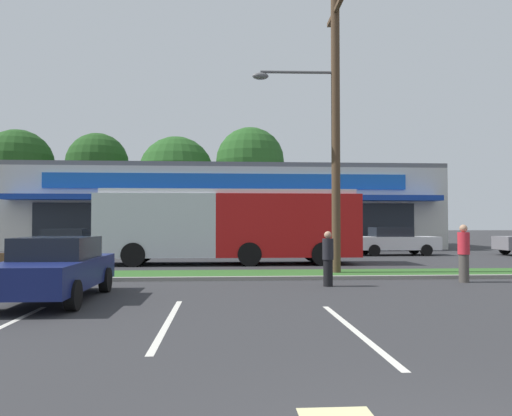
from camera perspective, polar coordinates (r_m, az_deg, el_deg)
grass_median at (r=17.28m, az=2.46°, el=-7.51°), size 56.00×2.20×0.12m
curb_lip at (r=16.08m, az=2.93°, el=-7.94°), size 56.00×0.24×0.12m
parking_stripe_1 at (r=9.54m, az=-9.91°, el=-12.57°), size 0.12×4.80×0.01m
parking_stripe_2 at (r=8.84m, az=11.10°, el=-13.43°), size 0.12×4.80×0.01m
storefront_building at (r=38.36m, az=-3.28°, el=-0.02°), size 29.88×11.84×5.87m
tree_far_left at (r=52.86m, az=-25.38°, el=4.47°), size 6.61×6.61×10.67m
tree_left at (r=50.87m, az=-17.53°, el=4.75°), size 5.93×5.93×10.46m
tree_mid_left at (r=47.73m, az=-9.02°, el=3.83°), size 6.99×6.99×9.91m
tree_mid at (r=46.05m, az=-0.66°, el=5.27°), size 6.21×6.21×10.53m
utility_pole at (r=17.77m, az=8.54°, el=9.37°), size 3.03×2.40×9.74m
city_bus at (r=22.21m, az=-3.10°, el=-1.82°), size 11.35×2.68×3.25m
car_0 at (r=28.55m, az=-21.07°, el=-3.69°), size 4.67×1.96×1.50m
car_3 at (r=29.37m, az=15.35°, el=-3.62°), size 4.68×1.99×1.57m
car_4 at (r=12.72m, az=-21.84°, el=-6.32°), size 1.93×4.58×1.47m
pedestrian_near_bench at (r=16.65m, az=22.48°, el=-4.76°), size 0.35×0.35×1.76m
pedestrian_mid at (r=14.56m, az=8.16°, el=-5.70°), size 0.32×0.32×1.57m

